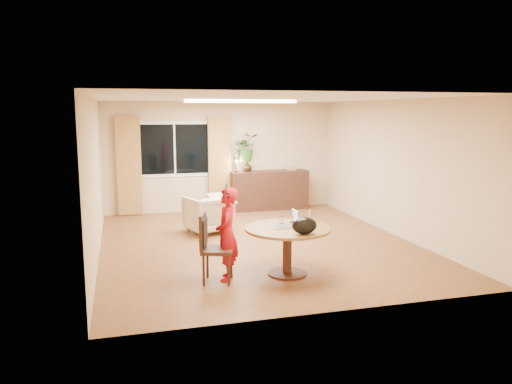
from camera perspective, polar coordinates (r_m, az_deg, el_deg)
floor at (r=9.11m, az=0.14°, el=-5.89°), size 6.50×6.50×0.00m
ceiling at (r=8.80m, az=0.14°, el=10.68°), size 6.50×6.50×0.00m
wall_back at (r=12.01m, az=-4.03°, el=4.07°), size 5.50×0.00×5.50m
wall_left at (r=8.55m, az=-17.91°, el=1.54°), size 0.00×6.50×6.50m
wall_right at (r=9.95m, az=15.59°, el=2.68°), size 0.00×6.50×6.50m
window at (r=11.81m, az=-9.28°, el=4.85°), size 1.70×0.03×1.30m
curtain_left at (r=11.70m, az=-14.32°, el=2.90°), size 0.55×0.08×2.25m
curtain_right at (r=11.92m, az=-4.17°, el=3.28°), size 0.55×0.08×2.25m
ceiling_panel at (r=9.96m, az=-1.74°, el=10.31°), size 2.20×0.35×0.05m
dining_table at (r=7.31m, az=3.61°, el=-5.23°), size 1.24×1.24×0.71m
dining_chair at (r=7.03m, az=-4.42°, el=-6.40°), size 0.58×0.55×0.98m
child at (r=7.08m, az=-3.34°, el=-4.84°), size 0.55×0.44×1.32m
laptop at (r=7.27m, az=3.36°, el=-3.05°), size 0.39×0.27×0.26m
tumbler at (r=7.52m, az=2.95°, el=-3.23°), size 0.09×0.09×0.10m
wine_glass at (r=7.56m, az=6.15°, el=-2.83°), size 0.09×0.09×0.20m
pot_lid at (r=7.57m, az=4.70°, el=-3.43°), size 0.27×0.27×0.04m
handbag at (r=6.89m, az=5.57°, el=-3.84°), size 0.38×0.26×0.24m
armchair at (r=9.92m, az=-5.51°, el=-2.49°), size 1.00×1.02×0.74m
throw at (r=9.82m, az=-3.96°, el=-0.31°), size 0.55×0.63×0.03m
sideboard at (r=12.16m, az=1.50°, el=0.22°), size 1.89×0.46×0.94m
vase at (r=11.93m, az=-1.02°, el=2.94°), size 0.28×0.28×0.25m
bouquet at (r=11.88m, az=-1.13°, el=5.11°), size 0.66×0.59×0.66m
book_stack at (r=12.26m, az=4.06°, el=2.70°), size 0.22×0.17×0.08m
desk_lamp at (r=11.81m, az=-2.25°, el=3.16°), size 0.19×0.19×0.37m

